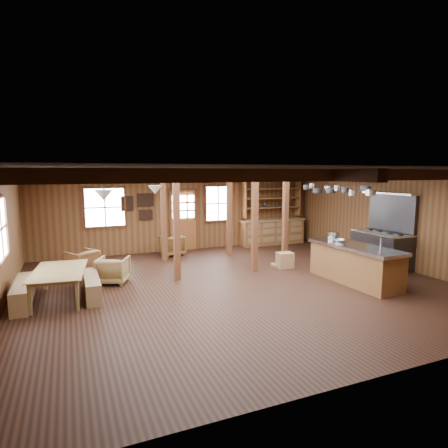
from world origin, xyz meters
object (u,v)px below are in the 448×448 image
at_px(commercial_range, 383,244).
at_px(armchair_c, 113,270).
at_px(armchair_a, 82,262).
at_px(kitchen_island, 355,264).
at_px(armchair_b, 172,245).
at_px(dining_table, 62,285).

bearing_deg(commercial_range, armchair_c, 169.71).
bearing_deg(commercial_range, armchair_a, 162.36).
bearing_deg(armchair_c, kitchen_island, -178.53).
bearing_deg(armchair_b, commercial_range, 134.97).
distance_m(commercial_range, armchair_a, 8.46).
distance_m(armchair_b, armchair_c, 3.27).
bearing_deg(kitchen_island, dining_table, 164.98).
bearing_deg(dining_table, armchair_c, -47.75).
bearing_deg(armchair_a, commercial_range, 129.07).
bearing_deg(commercial_range, dining_table, 176.58).
xyz_separation_m(kitchen_island, armchair_a, (-6.20, 3.48, -0.16)).
distance_m(dining_table, armchair_a, 2.11).
relative_size(commercial_range, armchair_b, 2.97).
distance_m(kitchen_island, armchair_b, 5.83).
xyz_separation_m(kitchen_island, dining_table, (-6.69, 1.43, -0.15)).
height_order(kitchen_island, armchair_a, kitchen_island).
xyz_separation_m(dining_table, armchair_a, (0.49, 2.05, -0.00)).
relative_size(kitchen_island, armchair_a, 3.60).
relative_size(dining_table, armchair_b, 2.54).
bearing_deg(armchair_c, armchair_b, -107.17).
height_order(commercial_range, dining_table, commercial_range).
xyz_separation_m(armchair_a, armchair_c, (0.67, -1.22, 0.00)).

